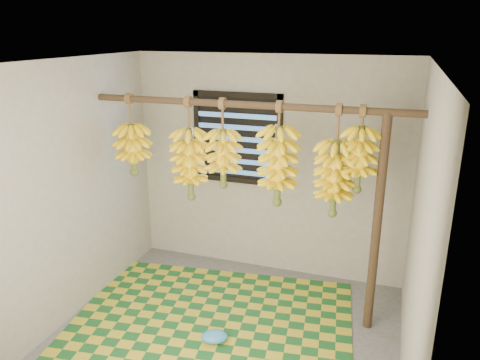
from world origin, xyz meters
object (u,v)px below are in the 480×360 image
at_px(plastic_bag, 215,337).
at_px(support_post, 377,227).
at_px(banana_bunch_c, 223,158).
at_px(banana_bunch_e, 335,179).
at_px(banana_bunch_b, 190,164).
at_px(banana_bunch_d, 278,166).
at_px(woven_mat, 209,327).
at_px(banana_bunch_a, 133,149).
at_px(banana_bunch_f, 359,160).

bearing_deg(plastic_bag, support_post, 28.58).
relative_size(banana_bunch_c, banana_bunch_e, 0.84).
height_order(support_post, plastic_bag, support_post).
bearing_deg(banana_bunch_b, banana_bunch_d, -0.00).
relative_size(woven_mat, banana_bunch_a, 3.22).
height_order(banana_bunch_b, banana_bunch_c, same).
height_order(woven_mat, banana_bunch_c, banana_bunch_c).
height_order(woven_mat, plastic_bag, plastic_bag).
distance_m(banana_bunch_b, banana_bunch_d, 0.86).
height_order(banana_bunch_a, banana_bunch_f, same).
distance_m(woven_mat, banana_bunch_c, 1.57).
bearing_deg(banana_bunch_e, plastic_bag, -141.78).
bearing_deg(banana_bunch_d, banana_bunch_a, 180.00).
height_order(banana_bunch_a, banana_bunch_c, same).
bearing_deg(banana_bunch_d, banana_bunch_b, 180.00).
height_order(banana_bunch_c, banana_bunch_d, same).
bearing_deg(banana_bunch_c, woven_mat, -86.38).
distance_m(banana_bunch_a, banana_bunch_f, 2.18).
distance_m(banana_bunch_a, banana_bunch_e, 1.99).
distance_m(banana_bunch_d, banana_bunch_e, 0.51).
bearing_deg(banana_bunch_c, banana_bunch_a, 180.00).
bearing_deg(support_post, plastic_bag, -151.42).
height_order(support_post, woven_mat, support_post).
xyz_separation_m(woven_mat, banana_bunch_b, (-0.37, 0.49, 1.40)).
bearing_deg(banana_bunch_e, banana_bunch_f, 0.00).
relative_size(plastic_bag, banana_bunch_c, 0.29).
xyz_separation_m(banana_bunch_b, banana_bunch_e, (1.37, -0.00, -0.00)).
distance_m(banana_bunch_c, banana_bunch_d, 0.52).
distance_m(plastic_bag, banana_bunch_a, 1.95).
xyz_separation_m(banana_bunch_a, banana_bunch_f, (2.18, -0.00, 0.09)).
bearing_deg(banana_bunch_e, banana_bunch_d, 180.00).
bearing_deg(banana_bunch_c, plastic_bag, -76.67).
height_order(support_post, banana_bunch_a, banana_bunch_a).
distance_m(woven_mat, banana_bunch_e, 1.79).
relative_size(support_post, banana_bunch_b, 2.02).
height_order(woven_mat, banana_bunch_f, banana_bunch_f).
bearing_deg(banana_bunch_b, plastic_bag, -53.91).
relative_size(woven_mat, banana_bunch_d, 2.74).
distance_m(banana_bunch_c, banana_bunch_f, 1.23).
distance_m(support_post, woven_mat, 1.77).
bearing_deg(banana_bunch_e, support_post, 0.00).
relative_size(woven_mat, banana_bunch_c, 3.10).
bearing_deg(banana_bunch_e, banana_bunch_c, -180.00).
xyz_separation_m(support_post, banana_bunch_c, (-1.42, -0.00, 0.49)).
xyz_separation_m(support_post, woven_mat, (-1.39, -0.49, -0.99)).
height_order(banana_bunch_c, banana_bunch_e, same).
xyz_separation_m(support_post, banana_bunch_a, (-2.37, 0.00, 0.50)).
relative_size(support_post, banana_bunch_a, 2.49).
distance_m(woven_mat, banana_bunch_f, 2.04).
relative_size(woven_mat, banana_bunch_f, 3.48).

